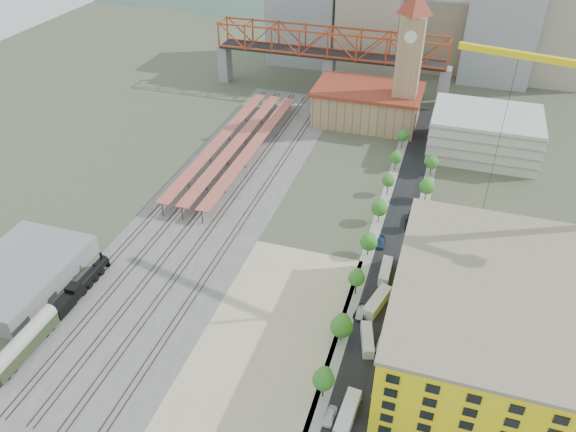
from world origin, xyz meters
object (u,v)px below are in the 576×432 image
(locomotive, at_px, (83,284))
(site_trailer_a, at_px, (347,414))
(site_trailer_d, at_px, (385,271))
(site_trailer_b, at_px, (367,340))
(car_0, at_px, (330,416))
(site_trailer_c, at_px, (377,302))
(construction_building, at_px, (507,324))
(coach, at_px, (25,343))
(clock_tower, at_px, (410,50))

(locomotive, relative_size, site_trailer_a, 2.13)
(locomotive, xyz_separation_m, site_trailer_d, (66.00, 26.53, -0.74))
(site_trailer_b, bearing_deg, locomotive, 168.31)
(car_0, bearing_deg, site_trailer_c, 88.07)
(construction_building, distance_m, coach, 96.31)
(construction_building, xyz_separation_m, locomotive, (-92.00, -7.96, -7.43))
(site_trailer_d, relative_size, car_0, 1.98)
(clock_tower, height_order, site_trailer_d, clock_tower)
(coach, xyz_separation_m, site_trailer_a, (66.00, 4.32, -1.59))
(locomotive, height_order, coach, coach)
(car_0, bearing_deg, coach, -173.49)
(clock_tower, xyz_separation_m, site_trailer_c, (8.00, -92.74, -27.32))
(clock_tower, bearing_deg, site_trailer_d, -84.39)
(locomotive, xyz_separation_m, car_0, (63.00, -16.46, -1.20))
(locomotive, relative_size, car_0, 4.64)
(locomotive, height_order, site_trailer_c, locomotive)
(car_0, bearing_deg, construction_building, 43.58)
(clock_tower, distance_m, car_0, 127.61)
(coach, bearing_deg, site_trailer_b, 19.51)
(coach, height_order, site_trailer_b, coach)
(car_0, bearing_deg, site_trailer_d, 89.49)
(site_trailer_a, distance_m, car_0, 3.21)
(site_trailer_b, relative_size, car_0, 1.89)
(construction_building, height_order, car_0, construction_building)
(coach, height_order, car_0, coach)
(locomotive, distance_m, site_trailer_b, 66.10)
(clock_tower, height_order, site_trailer_a, clock_tower)
(construction_building, bearing_deg, clock_tower, 108.78)
(clock_tower, bearing_deg, car_0, -87.70)
(site_trailer_b, bearing_deg, car_0, -113.31)
(locomotive, bearing_deg, construction_building, 4.94)
(coach, distance_m, site_trailer_b, 70.04)
(site_trailer_b, xyz_separation_m, car_0, (-3.00, -20.05, -0.40))
(site_trailer_a, relative_size, site_trailer_d, 1.10)
(clock_tower, xyz_separation_m, site_trailer_a, (8.00, -123.44, -27.33))
(site_trailer_b, bearing_deg, coach, -175.29)
(clock_tower, xyz_separation_m, site_trailer_d, (8.00, -81.42, -27.45))
(locomotive, relative_size, site_trailer_c, 2.12)
(construction_building, relative_size, locomotive, 2.38)
(site_trailer_d, xyz_separation_m, car_0, (-3.00, -42.99, -0.46))
(clock_tower, xyz_separation_m, construction_building, (34.00, -99.99, -19.29))
(clock_tower, relative_size, site_trailer_a, 5.21)
(car_0, bearing_deg, site_trailer_a, 21.57)
(construction_building, height_order, coach, construction_building)
(locomotive, distance_m, coach, 19.82)
(clock_tower, bearing_deg, construction_building, -71.22)
(site_trailer_a, distance_m, site_trailer_d, 42.01)
(construction_building, xyz_separation_m, site_trailer_c, (-26.00, 7.25, -8.03))
(site_trailer_a, xyz_separation_m, site_trailer_d, (0.00, 42.01, -0.12))
(site_trailer_a, relative_size, site_trailer_b, 1.15)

